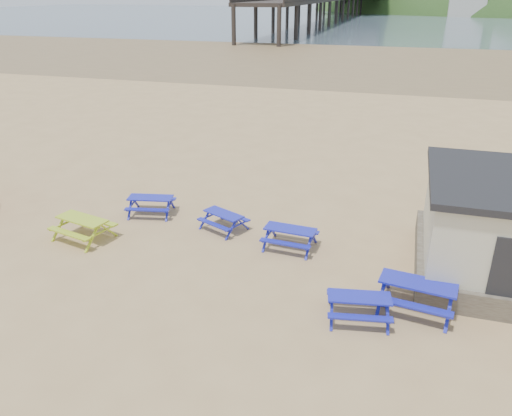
% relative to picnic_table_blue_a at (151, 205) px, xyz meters
% --- Properties ---
extents(ground, '(400.00, 400.00, 0.00)m').
position_rel_picnic_table_blue_a_xyz_m(ground, '(3.20, -1.94, -0.36)').
color(ground, tan).
rests_on(ground, ground).
extents(wet_sand, '(400.00, 400.00, 0.00)m').
position_rel_picnic_table_blue_a_xyz_m(wet_sand, '(3.20, 53.06, -0.36)').
color(wet_sand, olive).
rests_on(wet_sand, ground).
extents(sea, '(400.00, 400.00, 0.00)m').
position_rel_picnic_table_blue_a_xyz_m(sea, '(3.20, 168.06, -0.35)').
color(sea, '#465865').
rests_on(sea, ground).
extents(picnic_table_blue_a, '(1.97, 1.71, 0.72)m').
position_rel_picnic_table_blue_a_xyz_m(picnic_table_blue_a, '(0.00, 0.00, 0.00)').
color(picnic_table_blue_a, '#1910A4').
rests_on(picnic_table_blue_a, ground).
extents(picnic_table_blue_b, '(1.93, 1.78, 0.65)m').
position_rel_picnic_table_blue_a_xyz_m(picnic_table_blue_b, '(3.21, -0.47, -0.03)').
color(picnic_table_blue_b, '#1910A4').
rests_on(picnic_table_blue_b, ground).
extents(picnic_table_blue_c, '(1.82, 1.51, 0.73)m').
position_rel_picnic_table_blue_a_xyz_m(picnic_table_blue_c, '(5.88, -1.15, 0.00)').
color(picnic_table_blue_c, '#1910A4').
rests_on(picnic_table_blue_c, ground).
extents(picnic_table_blue_e, '(1.88, 1.62, 0.70)m').
position_rel_picnic_table_blue_a_xyz_m(picnic_table_blue_e, '(8.56, -4.56, -0.01)').
color(picnic_table_blue_e, '#1910A4').
rests_on(picnic_table_blue_e, ground).
extents(picnic_table_blue_f, '(2.24, 1.90, 0.85)m').
position_rel_picnic_table_blue_a_xyz_m(picnic_table_blue_f, '(10.03, -3.65, 0.07)').
color(picnic_table_blue_f, '#1910A4').
rests_on(picnic_table_blue_f, ground).
extents(picnic_table_yellow, '(2.19, 1.92, 0.80)m').
position_rel_picnic_table_blue_a_xyz_m(picnic_table_yellow, '(-1.27, -2.62, 0.04)').
color(picnic_table_yellow, gold).
rests_on(picnic_table_yellow, ground).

